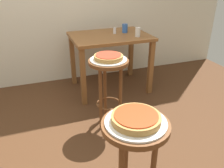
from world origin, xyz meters
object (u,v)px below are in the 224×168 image
object	(u,v)px
stool_foreground	(134,149)
cup_near_edge	(138,32)
pizza_middle	(108,57)
dining_table	(110,44)
pizza_foreground	(136,118)
serving_plate_foreground	(136,122)
cup_far_edge	(125,28)
condiment_shaker	(115,31)
serving_plate_middle	(108,60)
stool_middle	(109,78)

from	to	relation	value
stool_foreground	cup_near_edge	bearing A→B (deg)	64.23
pizza_middle	dining_table	world-z (taller)	pizza_middle
pizza_foreground	dining_table	size ratio (longest dim) A/B	0.28
serving_plate_foreground	cup_near_edge	xyz separation A→B (m)	(0.80, 1.65, 0.09)
dining_table	cup_far_edge	xyz separation A→B (m)	(0.23, 0.05, 0.18)
cup_far_edge	dining_table	bearing A→B (deg)	-167.26
condiment_shaker	pizza_middle	bearing A→B (deg)	-114.07
serving_plate_middle	condiment_shaker	xyz separation A→B (m)	(0.38, 0.86, 0.07)
pizza_foreground	serving_plate_middle	distance (m)	1.06
cup_near_edge	condiment_shaker	distance (m)	0.33
cup_far_edge	pizza_foreground	bearing A→B (deg)	-110.87
pizza_foreground	cup_far_edge	bearing A→B (deg)	69.13
pizza_foreground	cup_near_edge	distance (m)	1.84
cup_far_edge	cup_near_edge	bearing A→B (deg)	-75.43
cup_near_edge	condiment_shaker	size ratio (longest dim) A/B	1.48
pizza_foreground	stool_middle	bearing A→B (deg)	79.47
dining_table	stool_foreground	bearing A→B (deg)	-104.93
pizza_foreground	pizza_middle	bearing A→B (deg)	79.47
serving_plate_foreground	pizza_middle	world-z (taller)	pizza_middle
dining_table	cup_near_edge	distance (m)	0.41
serving_plate_middle	condiment_shaker	size ratio (longest dim) A/B	4.59
serving_plate_middle	condiment_shaker	bearing A→B (deg)	65.93
stool_foreground	stool_middle	world-z (taller)	same
stool_middle	pizza_foreground	bearing A→B (deg)	-100.53
stool_middle	serving_plate_middle	distance (m)	0.20
serving_plate_middle	condiment_shaker	distance (m)	0.94
serving_plate_foreground	cup_far_edge	world-z (taller)	cup_far_edge
stool_middle	condiment_shaker	distance (m)	0.98
serving_plate_middle	pizza_middle	distance (m)	0.03
serving_plate_foreground	dining_table	bearing A→B (deg)	75.07
pizza_middle	pizza_foreground	bearing A→B (deg)	-100.53
pizza_middle	serving_plate_middle	bearing A→B (deg)	0.00
cup_far_edge	serving_plate_middle	bearing A→B (deg)	-121.62
serving_plate_middle	cup_near_edge	distance (m)	0.86
cup_far_edge	stool_foreground	bearing A→B (deg)	-110.87
serving_plate_middle	pizza_foreground	bearing A→B (deg)	-100.53
stool_middle	cup_far_edge	xyz separation A→B (m)	(0.54, 0.87, 0.28)
cup_far_edge	condiment_shaker	bearing A→B (deg)	-176.04
stool_middle	pizza_middle	bearing A→B (deg)	90.00
serving_plate_foreground	pizza_foreground	xyz separation A→B (m)	(0.00, 0.00, 0.03)
dining_table	cup_far_edge	distance (m)	0.30
dining_table	cup_near_edge	bearing A→B (deg)	-34.67
stool_foreground	condiment_shaker	bearing A→B (deg)	73.10
stool_middle	dining_table	xyz separation A→B (m)	(0.30, 0.82, 0.10)
pizza_foreground	pizza_middle	xyz separation A→B (m)	(0.19, 1.04, 0.00)
stool_foreground	pizza_middle	xyz separation A→B (m)	(0.19, 1.04, 0.23)
pizza_middle	condiment_shaker	world-z (taller)	condiment_shaker
pizza_middle	cup_near_edge	bearing A→B (deg)	45.26
stool_foreground	dining_table	distance (m)	1.93
condiment_shaker	cup_far_edge	bearing A→B (deg)	3.96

